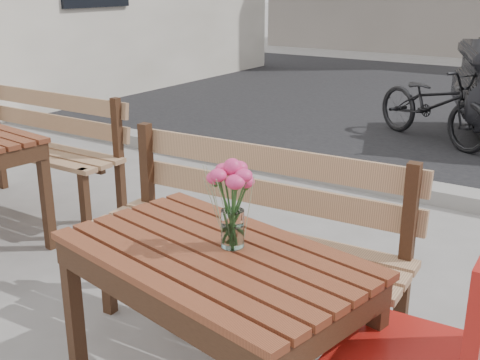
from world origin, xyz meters
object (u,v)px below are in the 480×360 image
object	(u,v)px
main_vase	(232,193)
bicycle	(433,104)
main_table	(213,279)
red_chair	(438,349)

from	to	relation	value
main_vase	bicycle	distance (m)	4.76
main_table	red_chair	xyz separation A→B (m)	(0.81, 0.08, -0.04)
red_chair	bicycle	xyz separation A→B (m)	(-1.37, 4.69, -0.15)
main_table	main_vase	xyz separation A→B (m)	(0.04, 0.07, 0.33)
main_vase	bicycle	size ratio (longest dim) A/B	0.22
bicycle	main_vase	bearing A→B (deg)	-143.36
main_table	bicycle	world-z (taller)	bicycle
red_chair	bicycle	size ratio (longest dim) A/B	0.62
main_table	bicycle	size ratio (longest dim) A/B	0.82
red_chair	main_table	bearing A→B (deg)	-86.57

